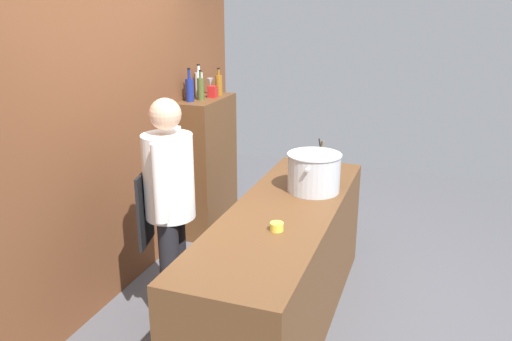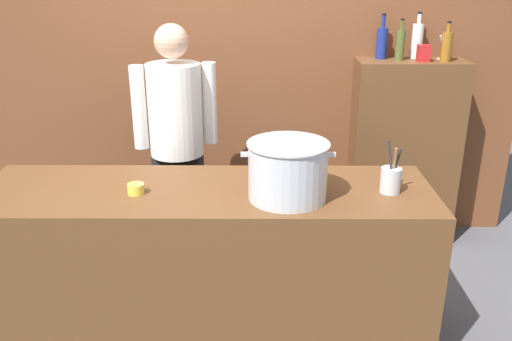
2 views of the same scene
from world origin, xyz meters
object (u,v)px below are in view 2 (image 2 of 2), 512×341
(stockpot_large, at_px, (288,171))
(butter_jar, at_px, (136,189))
(wine_bottle_cobalt, at_px, (382,42))
(wine_glass_short, at_px, (443,42))
(wine_bottle_clear, at_px, (417,40))
(wine_bottle_amber, at_px, (447,46))
(chef, at_px, (176,135))
(utensil_crock, at_px, (391,179))
(spice_tin_red, at_px, (424,53))
(wine_bottle_olive, at_px, (400,44))

(stockpot_large, distance_m, butter_jar, 0.77)
(stockpot_large, bearing_deg, wine_bottle_cobalt, 62.42)
(wine_glass_short, bearing_deg, wine_bottle_clear, 166.70)
(wine_bottle_amber, bearing_deg, chef, -167.18)
(chef, xyz_separation_m, wine_bottle_amber, (1.80, 0.41, 0.50))
(utensil_crock, relative_size, wine_bottle_amber, 1.02)
(wine_bottle_clear, bearing_deg, chef, -161.54)
(chef, bearing_deg, utensil_crock, 132.81)
(wine_bottle_amber, relative_size, wine_bottle_cobalt, 0.87)
(chef, relative_size, stockpot_large, 3.61)
(utensil_crock, xyz_separation_m, butter_jar, (-1.29, -0.03, -0.04))
(wine_bottle_cobalt, bearing_deg, utensil_crock, -98.13)
(wine_bottle_cobalt, bearing_deg, butter_jar, -138.28)
(chef, distance_m, spice_tin_red, 1.76)
(wine_glass_short, distance_m, spice_tin_red, 0.19)
(wine_bottle_clear, bearing_deg, butter_jar, -142.17)
(wine_bottle_clear, distance_m, wine_glass_short, 0.17)
(stockpot_large, bearing_deg, spice_tin_red, 52.05)
(wine_bottle_olive, xyz_separation_m, wine_bottle_amber, (0.30, -0.06, -0.00))
(spice_tin_red, bearing_deg, wine_bottle_amber, -0.24)
(butter_jar, bearing_deg, stockpot_large, -3.45)
(spice_tin_red, bearing_deg, wine_bottle_cobalt, 157.21)
(wine_bottle_clear, bearing_deg, wine_glass_short, -13.30)
(butter_jar, relative_size, wine_bottle_cobalt, 0.28)
(chef, xyz_separation_m, wine_glass_short, (1.80, 0.51, 0.52))
(utensil_crock, height_order, spice_tin_red, spice_tin_red)
(wine_bottle_cobalt, relative_size, spice_tin_red, 2.76)
(stockpot_large, xyz_separation_m, wine_glass_short, (1.13, 1.35, 0.44))
(wine_bottle_cobalt, xyz_separation_m, spice_tin_red, (0.26, -0.11, -0.06))
(stockpot_large, distance_m, wine_bottle_olive, 1.60)
(stockpot_large, height_order, spice_tin_red, spice_tin_red)
(stockpot_large, distance_m, utensil_crock, 0.54)
(chef, distance_m, wine_bottle_olive, 1.65)
(stockpot_large, distance_m, spice_tin_red, 1.63)
(chef, height_order, wine_bottle_clear, wine_bottle_clear)
(stockpot_large, xyz_separation_m, wine_bottle_amber, (1.13, 1.25, 0.42))
(chef, height_order, wine_bottle_amber, chef)
(wine_bottle_cobalt, height_order, wine_glass_short, wine_bottle_cobalt)
(utensil_crock, bearing_deg, stockpot_large, -172.05)
(utensil_crock, height_order, butter_jar, utensil_crock)
(wine_bottle_cobalt, bearing_deg, spice_tin_red, -22.79)
(wine_bottle_olive, height_order, wine_bottle_cobalt, wine_bottle_cobalt)
(stockpot_large, relative_size, spice_tin_red, 4.13)
(wine_bottle_clear, height_order, spice_tin_red, wine_bottle_clear)
(wine_bottle_olive, bearing_deg, wine_glass_short, 7.72)
(utensil_crock, bearing_deg, butter_jar, -178.78)
(wine_bottle_amber, xyz_separation_m, wine_bottle_cobalt, (-0.41, 0.11, 0.01))
(wine_bottle_amber, bearing_deg, wine_bottle_cobalt, 164.91)
(stockpot_large, distance_m, wine_bottle_clear, 1.75)
(chef, relative_size, butter_jar, 19.57)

